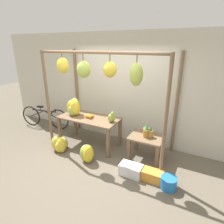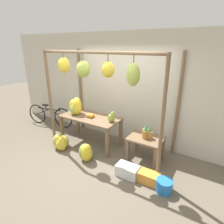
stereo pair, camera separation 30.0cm
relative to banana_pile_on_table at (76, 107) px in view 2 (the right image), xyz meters
name	(u,v)px [view 2 (the right image)]	position (x,y,z in m)	size (l,w,h in m)	color
ground_plane	(90,164)	(1.00, -0.72, -0.95)	(20.00, 20.00, 0.00)	#665B4C
shop_wall_back	(124,89)	(1.00, 0.78, 0.45)	(8.00, 0.08, 2.80)	beige
stall_awning	(100,80)	(0.99, -0.26, 0.83)	(2.90, 1.30, 2.37)	brown
display_table_main	(90,121)	(0.45, 0.02, -0.30)	(1.53, 0.73, 0.76)	brown
display_table_side	(146,142)	(1.94, 0.09, -0.52)	(0.74, 0.60, 0.55)	brown
banana_pile_on_table	(76,107)	(0.00, 0.00, 0.00)	(0.43, 0.39, 0.43)	yellow
orange_pile	(91,116)	(0.48, 0.01, -0.14)	(0.20, 0.18, 0.09)	orange
pineapple_cluster	(147,133)	(1.95, 0.08, -0.27)	(0.22, 0.18, 0.30)	#B27F38
banana_pile_ground_left	(61,142)	(-0.02, -0.58, -0.77)	(0.48, 0.43, 0.39)	gold
banana_pile_ground_right	(86,153)	(0.84, -0.65, -0.76)	(0.40, 0.39, 0.42)	yellow
fruit_crate_white	(128,171)	(1.87, -0.63, -0.83)	(0.45, 0.27, 0.23)	silver
blue_bucket	(164,186)	(2.62, -0.66, -0.83)	(0.29, 0.29, 0.23)	blue
parked_bicycle	(50,115)	(-1.41, 0.29, -0.61)	(1.65, 0.33, 0.69)	black
papaya_pile	(112,117)	(1.10, 0.03, -0.07)	(0.21, 0.21, 0.26)	#93A33D
fruit_crate_purple	(149,177)	(2.30, -0.59, -0.85)	(0.40, 0.24, 0.21)	orange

